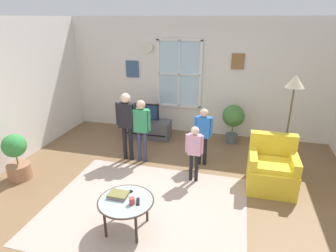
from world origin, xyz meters
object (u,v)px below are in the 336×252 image
at_px(potted_plant_by_window, 233,118).
at_px(potted_plant_corner, 16,156).
at_px(tv_stand, 147,129).
at_px(person_pink_shirt, 194,148).
at_px(person_blue_shirt, 203,130).
at_px(armchair, 272,169).
at_px(person_black_shirt, 127,119).
at_px(book_stack, 118,195).
at_px(floor_lamp, 294,91).
at_px(cup, 132,201).
at_px(remote_near_books, 128,193).
at_px(television, 147,112).
at_px(coffee_table, 126,202).
at_px(remote_near_cup, 138,201).
at_px(person_green_shirt, 141,124).

bearing_deg(potted_plant_by_window, potted_plant_corner, -144.66).
distance_m(tv_stand, person_pink_shirt, 2.21).
xyz_separation_m(person_blue_shirt, potted_plant_by_window, (0.51, 1.21, -0.13)).
distance_m(armchair, potted_plant_corner, 4.36).
bearing_deg(person_blue_shirt, potted_plant_by_window, 67.04).
bearing_deg(potted_plant_corner, person_black_shirt, 36.06).
xyz_separation_m(armchair, person_black_shirt, (-2.68, 0.33, 0.53)).
bearing_deg(book_stack, person_black_shirt, 108.54).
bearing_deg(floor_lamp, cup, -131.50).
bearing_deg(remote_near_books, cup, -55.33).
height_order(television, coffee_table, television).
xyz_separation_m(coffee_table, remote_near_cup, (0.17, 0.00, 0.04)).
distance_m(remote_near_cup, potted_plant_by_window, 3.43).
relative_size(television, person_blue_shirt, 0.52).
height_order(book_stack, remote_near_books, book_stack).
height_order(book_stack, cup, cup).
distance_m(coffee_table, person_black_shirt, 2.07).
xyz_separation_m(remote_near_cup, potted_plant_by_window, (1.06, 3.26, 0.11)).
distance_m(potted_plant_by_window, floor_lamp, 1.63).
distance_m(person_green_shirt, person_pink_shirt, 1.20).
distance_m(armchair, book_stack, 2.57).
bearing_deg(remote_near_cup, floor_lamp, 48.66).
bearing_deg(floor_lamp, remote_near_cup, -131.34).
xyz_separation_m(armchair, remote_near_books, (-1.97, -1.41, 0.14)).
xyz_separation_m(book_stack, floor_lamp, (2.35, 2.29, 1.00)).
relative_size(remote_near_cup, potted_plant_by_window, 0.16).
bearing_deg(cup, television, 105.19).
xyz_separation_m(remote_near_books, person_blue_shirt, (0.75, 1.90, 0.24)).
bearing_deg(person_blue_shirt, cup, -106.20).
height_order(remote_near_books, potted_plant_corner, potted_plant_corner).
bearing_deg(person_black_shirt, tv_stand, 89.84).
relative_size(television, person_black_shirt, 0.43).
bearing_deg(coffee_table, book_stack, 158.36).
bearing_deg(remote_near_cup, tv_stand, 106.49).
height_order(person_green_shirt, person_pink_shirt, person_green_shirt).
xyz_separation_m(television, coffee_table, (0.74, -3.07, -0.20)).
bearing_deg(remote_near_cup, remote_near_books, 143.79).
xyz_separation_m(cup, floor_lamp, (2.11, 2.39, 0.98)).
distance_m(person_blue_shirt, potted_plant_by_window, 1.32).
xyz_separation_m(coffee_table, floor_lamp, (2.22, 2.34, 1.05)).
relative_size(television, potted_plant_by_window, 0.66).
xyz_separation_m(tv_stand, floor_lamp, (2.96, -0.73, 1.27)).
height_order(tv_stand, book_stack, book_stack).
bearing_deg(book_stack, person_green_shirt, 99.71).
xyz_separation_m(remote_near_books, remote_near_cup, (0.20, -0.15, 0.00)).
height_order(coffee_table, floor_lamp, floor_lamp).
relative_size(cup, person_blue_shirt, 0.08).
bearing_deg(tv_stand, cup, -74.82).
bearing_deg(potted_plant_corner, tv_stand, 55.71).
height_order(remote_near_books, person_green_shirt, person_green_shirt).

